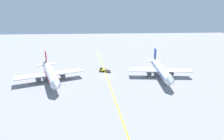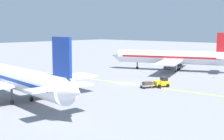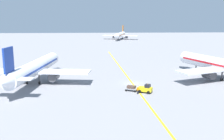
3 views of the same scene
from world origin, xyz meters
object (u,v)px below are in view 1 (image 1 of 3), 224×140
Objects in this scene: traffic_cone_near_nose at (68,70)px; traffic_cone_by_wingtip at (51,77)px; baggage_cart_trailing at (108,71)px; ground_crew_worker at (106,69)px; airplane_at_gate at (160,69)px; airplane_adjacent_stand at (50,73)px; baggage_tug_white at (102,70)px; traffic_cone_mid_apron at (171,80)px; traffic_cone_far_edge at (65,85)px.

traffic_cone_by_wingtip is at bearing 55.02° from traffic_cone_near_nose.
ground_crew_worker reaches higher than baggage_cart_trailing.
ground_crew_worker reaches higher than traffic_cone_by_wingtip.
airplane_at_gate reaches higher than ground_crew_worker.
baggage_cart_trailing is (23.32, -8.81, -2.95)m from airplane_at_gate.
airplane_adjacent_stand reaches higher than baggage_tug_white.
traffic_cone_by_wingtip is at bearing -9.66° from traffic_cone_mid_apron.
baggage_cart_trailing is at bearing 167.32° from traffic_cone_near_nose.
traffic_cone_by_wingtip is (26.92, 4.79, -0.49)m from baggage_cart_trailing.
baggage_tug_white is 2.00× the size of ground_crew_worker.
traffic_cone_far_edge is at bearing 94.77° from traffic_cone_near_nose.
airplane_at_gate is 27.01m from ground_crew_worker.
ground_crew_worker is at bearing 173.46° from traffic_cone_near_nose.
ground_crew_worker is 19.39m from traffic_cone_near_nose.
airplane_adjacent_stand is 27.41m from ground_crew_worker.
traffic_cone_far_edge is (42.01, 6.62, -3.43)m from airplane_at_gate.
traffic_cone_near_nose is 50.60m from traffic_cone_mid_apron.
baggage_tug_white is at bearing -21.36° from airplane_at_gate.
baggage_cart_trailing is 5.37× the size of traffic_cone_near_nose.
traffic_cone_by_wingtip is (6.56, 9.37, 0.00)m from traffic_cone_near_nose.
traffic_cone_mid_apron is at bearing 152.60° from baggage_tug_white.
traffic_cone_far_edge is at bearing 45.36° from ground_crew_worker.
ground_crew_worker is at bearing -134.64° from traffic_cone_far_edge.
baggage_tug_white is at bearing -132.97° from traffic_cone_far_edge.
airplane_at_gate is 64.60× the size of traffic_cone_near_nose.
ground_crew_worker is 3.05× the size of traffic_cone_far_edge.
ground_crew_worker reaches higher than traffic_cone_near_nose.
ground_crew_worker is at bearing -24.60° from airplane_at_gate.
airplane_at_gate is at bearing 175.43° from traffic_cone_by_wingtip.
baggage_cart_trailing is 24.24m from traffic_cone_far_edge.
airplane_at_gate is 12.04× the size of baggage_cart_trailing.
baggage_tug_white reaches higher than traffic_cone_near_nose.
airplane_adjacent_stand reaches higher than traffic_cone_by_wingtip.
baggage_tug_white is 6.10× the size of traffic_cone_far_edge.
traffic_cone_near_nose and traffic_cone_by_wingtip have the same top height.
airplane_at_gate reaches higher than traffic_cone_far_edge.
baggage_cart_trailing is at bearing 114.97° from ground_crew_worker.
airplane_adjacent_stand is at bearing 105.97° from traffic_cone_by_wingtip.
ground_crew_worker is 3.05× the size of traffic_cone_mid_apron.
traffic_cone_far_edge is at bearing 39.54° from baggage_cart_trailing.
traffic_cone_near_nose and traffic_cone_mid_apron have the same top height.
traffic_cone_far_edge is (45.42, 1.51, 0.00)m from traffic_cone_mid_apron.
baggage_cart_trailing reaches higher than traffic_cone_mid_apron.
baggage_tug_white is 33.44m from traffic_cone_mid_apron.
ground_crew_worker is (1.11, -2.37, 0.15)m from baggage_cart_trailing.
baggage_tug_white reaches higher than traffic_cone_by_wingtip.
traffic_cone_by_wingtip is 1.00× the size of traffic_cone_far_edge.
baggage_cart_trailing is at bearing 153.62° from baggage_tug_white.
baggage_cart_trailing is 20.88m from traffic_cone_near_nose.
traffic_cone_near_nose is 1.00× the size of traffic_cone_far_edge.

